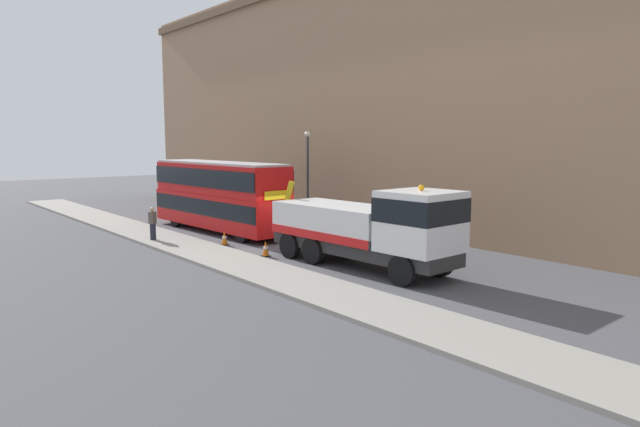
% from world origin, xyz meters
% --- Properties ---
extents(ground_plane, '(120.00, 120.00, 0.00)m').
position_xyz_m(ground_plane, '(0.00, 0.00, 0.00)').
color(ground_plane, '#4C4C51').
extents(near_kerb, '(60.00, 2.80, 0.15)m').
position_xyz_m(near_kerb, '(0.00, -4.20, 0.07)').
color(near_kerb, gray).
rests_on(near_kerb, ground_plane).
extents(building_facade, '(60.00, 1.50, 16.00)m').
position_xyz_m(building_facade, '(0.00, 7.50, 8.07)').
color(building_facade, '#9E7A5B').
rests_on(building_facade, ground_plane).
extents(recovery_tow_truck, '(10.19, 3.02, 3.67)m').
position_xyz_m(recovery_tow_truck, '(5.94, -0.33, 1.76)').
color(recovery_tow_truck, '#2D2D2D').
rests_on(recovery_tow_truck, ground_plane).
extents(double_decker_bus, '(11.13, 3.01, 4.06)m').
position_xyz_m(double_decker_bus, '(-6.46, -0.35, 2.23)').
color(double_decker_bus, red).
rests_on(double_decker_bus, ground_plane).
extents(pedestrian_onlooker, '(0.45, 0.47, 1.71)m').
position_xyz_m(pedestrian_onlooker, '(-5.49, -4.82, 0.99)').
color(pedestrian_onlooker, '#232333').
rests_on(pedestrian_onlooker, near_kerb).
extents(traffic_cone_near_bus, '(0.36, 0.36, 0.72)m').
position_xyz_m(traffic_cone_near_bus, '(-2.53, -2.28, 0.34)').
color(traffic_cone_near_bus, orange).
rests_on(traffic_cone_near_bus, ground_plane).
extents(traffic_cone_midway, '(0.36, 0.36, 0.72)m').
position_xyz_m(traffic_cone_midway, '(1.18, -2.24, 0.34)').
color(traffic_cone_midway, orange).
rests_on(traffic_cone_midway, ground_plane).
extents(street_lamp, '(0.36, 0.36, 5.83)m').
position_xyz_m(street_lamp, '(-5.37, 5.30, 3.47)').
color(street_lamp, '#38383D').
rests_on(street_lamp, ground_plane).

